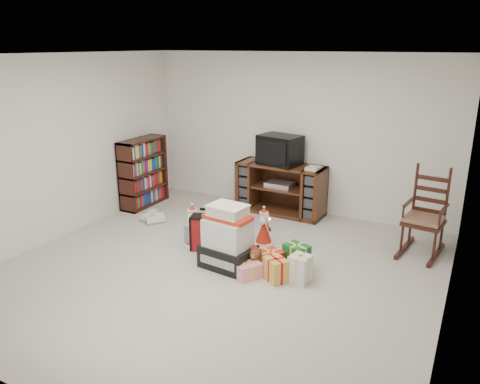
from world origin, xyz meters
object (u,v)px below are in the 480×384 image
object	(u,v)px
rocking_chair	(424,223)
mrs_claus_figurine	(193,229)
tv_stand	(281,189)
teddy_bear	(256,261)
bookshelf	(144,174)
gift_pile	(228,241)
red_suitcase	(206,233)
santa_figurine	(264,230)
crt_television	(280,150)
gift_cluster	(280,266)
sneaker_pair	(153,218)

from	to	relation	value
rocking_chair	mrs_claus_figurine	distance (m)	3.03
tv_stand	teddy_bear	xyz separation A→B (m)	(0.55, -2.04, -0.26)
bookshelf	gift_pile	size ratio (longest dim) A/B	1.46
bookshelf	red_suitcase	bearing A→B (deg)	-30.05
tv_stand	red_suitcase	bearing A→B (deg)	-97.78
bookshelf	gift_pile	distance (m)	2.75
mrs_claus_figurine	santa_figurine	bearing A→B (deg)	28.40
bookshelf	santa_figurine	xyz separation A→B (m)	(2.47, -0.57, -0.34)
bookshelf	crt_television	world-z (taller)	crt_television
mrs_claus_figurine	gift_cluster	size ratio (longest dim) A/B	0.69
rocking_chair	crt_television	size ratio (longest dim) A/B	1.69
tv_stand	red_suitcase	world-z (taller)	tv_stand
rocking_chair	teddy_bear	size ratio (longest dim) A/B	3.77
crt_television	red_suitcase	bearing A→B (deg)	-87.71
teddy_bear	gift_cluster	distance (m)	0.30
rocking_chair	santa_figurine	distance (m)	2.08
teddy_bear	crt_television	bearing A→B (deg)	105.84
gift_cluster	crt_television	xyz separation A→B (m)	(-0.87, 2.00, 0.91)
bookshelf	sneaker_pair	xyz separation A→B (m)	(0.60, -0.58, -0.49)
sneaker_pair	red_suitcase	bearing A→B (deg)	2.58
gift_pile	sneaker_pair	xyz separation A→B (m)	(-1.77, 0.79, -0.29)
gift_pile	teddy_bear	world-z (taller)	gift_pile
red_suitcase	rocking_chair	bearing A→B (deg)	10.34
red_suitcase	sneaker_pair	xyz separation A→B (m)	(-1.27, 0.50, -0.19)
gift_cluster	tv_stand	bearing A→B (deg)	112.81
mrs_claus_figurine	sneaker_pair	xyz separation A→B (m)	(-1.03, 0.44, -0.17)
gift_pile	rocking_chair	bearing A→B (deg)	44.12
tv_stand	sneaker_pair	size ratio (longest dim) A/B	3.39
tv_stand	gift_pile	world-z (taller)	tv_stand
gift_pile	santa_figurine	bearing A→B (deg)	89.74
gift_pile	sneaker_pair	world-z (taller)	gift_pile
mrs_claus_figurine	crt_television	distance (m)	1.96
tv_stand	mrs_claus_figurine	bearing A→B (deg)	-105.90
crt_television	bookshelf	bearing A→B (deg)	-151.23
teddy_bear	mrs_claus_figurine	distance (m)	1.15
bookshelf	sneaker_pair	bearing A→B (deg)	-44.00
tv_stand	sneaker_pair	bearing A→B (deg)	-139.06
bookshelf	teddy_bear	xyz separation A→B (m)	(2.73, -1.34, -0.41)
bookshelf	sneaker_pair	distance (m)	0.98
mrs_claus_figurine	sneaker_pair	size ratio (longest dim) A/B	1.39
teddy_bear	gift_cluster	world-z (taller)	teddy_bear
gift_cluster	crt_television	size ratio (longest dim) A/B	1.20
bookshelf	crt_television	bearing A→B (deg)	17.58
gift_pile	mrs_claus_figurine	size ratio (longest dim) A/B	1.34
gift_pile	mrs_claus_figurine	distance (m)	0.83
rocking_chair	bookshelf	bearing A→B (deg)	-170.35
gift_pile	teddy_bear	distance (m)	0.41
mrs_claus_figurine	bookshelf	bearing A→B (deg)	147.96
bookshelf	crt_television	size ratio (longest dim) A/B	1.62
mrs_claus_figurine	sneaker_pair	distance (m)	1.13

